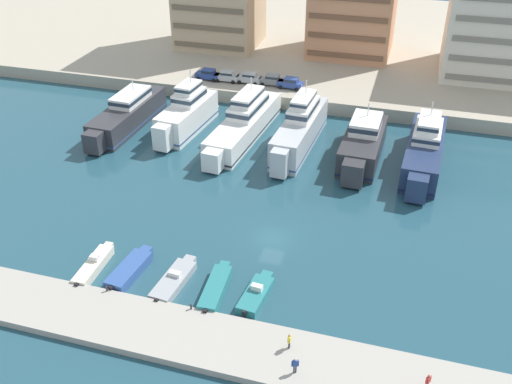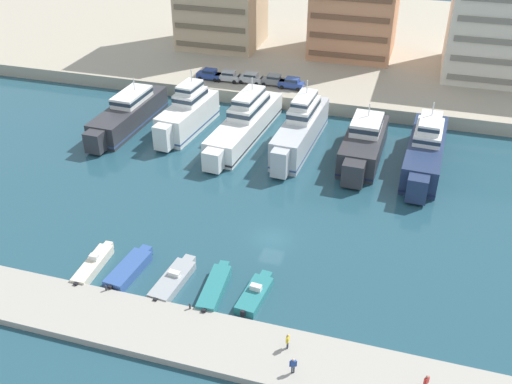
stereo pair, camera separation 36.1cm
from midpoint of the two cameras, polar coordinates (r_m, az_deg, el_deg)
ground_plane at (r=61.90m, az=1.77°, el=-4.66°), size 400.00×400.00×0.00m
quay_promenade at (r=122.26m, az=10.43°, el=14.57°), size 180.00×70.00×2.10m
pier_dock at (r=50.20m, az=-3.20°, el=-14.99°), size 120.00×6.33×0.70m
yacht_charcoal_far_left at (r=87.14m, az=-12.52°, el=7.65°), size 5.00×19.62×6.61m
yacht_white_left at (r=84.14m, az=-6.75°, el=7.76°), size 5.26×15.63×8.67m
yacht_white_mid_left at (r=81.92m, az=-0.96°, el=7.00°), size 5.95×22.90×7.93m
yacht_silver_center_left at (r=79.17m, az=4.61°, el=6.31°), size 4.75×19.78×8.80m
yacht_charcoal_center at (r=77.38m, az=10.83°, el=4.74°), size 5.24×16.86×7.07m
yacht_navy_center_right at (r=77.36m, az=16.70°, el=4.02°), size 5.24×19.93×8.00m
motorboat_cream_far_left at (r=59.82m, az=-15.77°, el=-7.01°), size 1.70×7.01×1.52m
motorboat_blue_left at (r=58.36m, az=-12.37°, el=-7.53°), size 2.56×6.96×1.07m
motorboat_grey_mid_left at (r=56.50m, az=-8.06°, el=-8.68°), size 2.64×7.23×1.27m
motorboat_teal_center_left at (r=55.08m, az=-3.96°, el=-9.56°), size 2.18×7.28×1.02m
motorboat_teal_center at (r=54.52m, az=0.11°, el=-10.13°), size 2.45×6.32×1.31m
car_blue_far_left at (r=97.51m, az=-4.57°, el=11.70°), size 4.15×2.03×1.80m
car_silver_left at (r=96.50m, az=-2.69°, el=11.54°), size 4.14×2.01×1.80m
car_silver_mid_left at (r=95.65m, az=-0.44°, el=11.38°), size 4.13×1.98×1.80m
car_grey_center_left at (r=94.82m, az=1.86°, el=11.17°), size 4.12×1.96×1.80m
car_blue_center at (r=93.67m, az=3.71°, el=10.85°), size 4.18×2.09×1.80m
pedestrian_near_edge at (r=47.10m, az=3.97°, el=-16.83°), size 0.58×0.35×1.58m
pedestrian_mid_deck at (r=47.72m, az=16.87°, el=-17.70°), size 0.42×0.56×1.65m
pedestrian_far_side at (r=48.78m, az=3.41°, el=-14.56°), size 0.24×0.61×1.59m
bollard_west at (r=55.97m, az=-14.60°, el=-9.25°), size 0.20×0.20×0.61m
bollard_west_mid at (r=52.75m, az=-6.44°, el=-11.25°), size 0.20×0.20×0.61m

